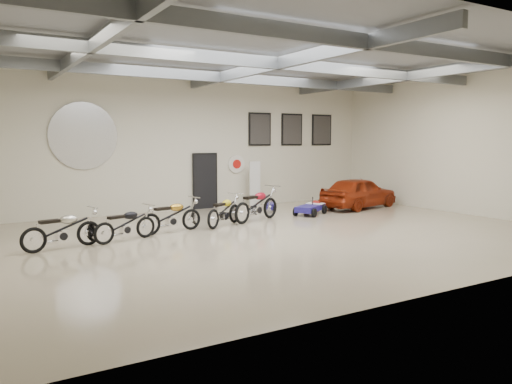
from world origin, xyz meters
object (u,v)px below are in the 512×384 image
motorcycle_silver (62,229)px  motorcycle_gold (171,215)px  motorcycle_red (257,204)px  vintage_car (359,193)px  go_kart (312,205)px  motorcycle_yellow (224,210)px  motorcycle_black (125,224)px  banner_stand (255,184)px

motorcycle_silver → motorcycle_gold: motorcycle_gold is taller
motorcycle_red → vintage_car: (5.07, 0.68, 0.04)m
motorcycle_gold → go_kart: bearing=-2.3°
motorcycle_silver → vintage_car: vintage_car is taller
motorcycle_yellow → vintage_car: vintage_car is taller
go_kart → motorcycle_red: bearing=156.1°
motorcycle_gold → vintage_car: bearing=-2.2°
vintage_car → motorcycle_gold: bearing=85.7°
go_kart → motorcycle_silver: bearing=159.2°
motorcycle_silver → motorcycle_gold: 3.19m
motorcycle_red → go_kart: (2.49, 0.29, -0.25)m
motorcycle_black → motorcycle_red: size_ratio=0.83×
motorcycle_silver → motorcycle_black: size_ratio=1.07×
motorcycle_silver → banner_stand: bearing=17.0°
motorcycle_silver → go_kart: 8.90m
motorcycle_gold → motorcycle_yellow: size_ratio=1.03×
banner_stand → motorcycle_silver: 9.24m
motorcycle_silver → motorcycle_red: motorcycle_red is taller
motorcycle_silver → motorcycle_yellow: motorcycle_silver is taller
banner_stand → motorcycle_yellow: bearing=-137.1°
motorcycle_black → motorcycle_silver: bearing=169.7°
motorcycle_black → motorcycle_gold: size_ratio=0.93×
motorcycle_yellow → vintage_car: bearing=-24.8°
banner_stand → motorcycle_gold: size_ratio=0.95×
banner_stand → motorcycle_gold: bearing=-148.1°
banner_stand → motorcycle_red: bearing=-124.3°
motorcycle_gold → go_kart: 5.71m
motorcycle_silver → go_kart: motorcycle_silver is taller
motorcycle_red → vintage_car: vintage_car is taller
motorcycle_black → vintage_car: size_ratio=0.50×
motorcycle_silver → motorcycle_red: (6.27, 1.23, 0.06)m
vintage_car → banner_stand: bearing=39.6°
motorcycle_gold → motorcycle_yellow: (1.83, 0.24, -0.02)m
motorcycle_silver → motorcycle_gold: bearing=1.3°
motorcycle_black → motorcycle_yellow: bearing=-3.4°
vintage_car → motorcycle_red: bearing=85.1°
motorcycle_yellow → go_kart: (3.83, 0.56, -0.17)m
motorcycle_yellow → motorcycle_black: bearing=160.1°
motorcycle_black → motorcycle_gold: 1.59m
vintage_car → motorcycle_silver: bearing=87.0°
banner_stand → motorcycle_black: bearing=-151.5°
motorcycle_silver → motorcycle_black: motorcycle_silver is taller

